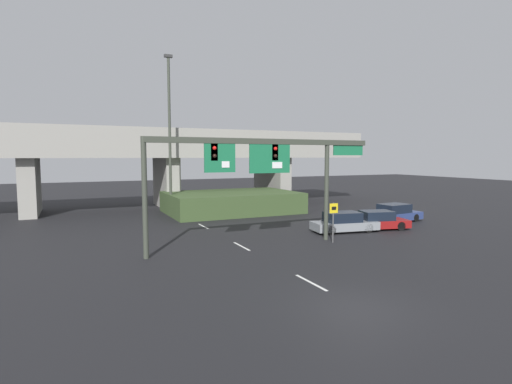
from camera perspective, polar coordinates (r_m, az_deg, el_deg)
ground_plane at (r=15.27m, az=14.18°, el=-15.56°), size 160.00×160.00×0.00m
lane_markings at (r=27.49m, az=-5.17°, el=-6.13°), size 0.14×25.12×0.01m
signal_gantry at (r=23.30m, az=0.46°, el=4.49°), size 14.37×0.44×6.38m
speed_limit_sign at (r=25.14m, az=10.99°, el=-3.48°), size 0.60×0.11×2.51m
highway_light_pole_near at (r=36.67m, az=-12.23°, el=8.34°), size 0.70×0.36×14.22m
overpass_bridge at (r=42.90m, az=-12.79°, el=5.34°), size 44.17×8.72×8.06m
grass_embankment at (r=38.41m, az=-3.49°, el=-1.46°), size 12.13×8.08×1.93m
parked_sedan_near_right at (r=29.10m, az=12.44°, el=-4.30°), size 4.88×2.53×1.41m
parked_sedan_mid_right at (r=30.74m, az=17.01°, el=-3.94°), size 4.59×2.77×1.37m
parked_sedan_far_right at (r=34.71m, az=19.25°, el=-2.92°), size 4.74×2.29×1.47m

